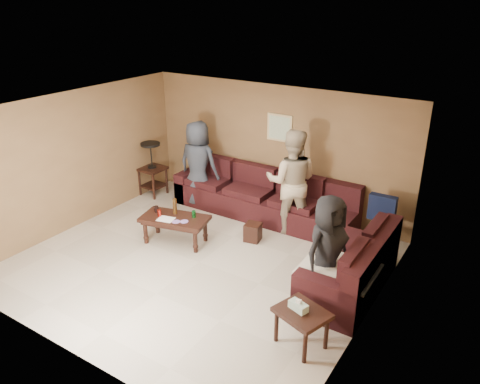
{
  "coord_description": "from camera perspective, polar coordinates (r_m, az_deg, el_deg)",
  "views": [
    {
      "loc": [
        4.1,
        -5.17,
        4.06
      ],
      "look_at": [
        0.25,
        0.85,
        1.0
      ],
      "focal_mm": 35.0,
      "sensor_mm": 36.0,
      "label": 1
    }
  ],
  "objects": [
    {
      "name": "waste_bin",
      "position": [
        8.28,
        1.58,
        -4.91
      ],
      "size": [
        0.31,
        0.31,
        0.32
      ],
      "primitive_type": "cube",
      "rotation": [
        0.0,
        0.0,
        0.18
      ],
      "color": "black",
      "rests_on": "ground"
    },
    {
      "name": "side_table_right",
      "position": [
        5.93,
        7.5,
        -14.74
      ],
      "size": [
        0.74,
        0.66,
        0.65
      ],
      "rotation": [
        0.0,
        0.0,
        -0.32
      ],
      "color": "black",
      "rests_on": "ground"
    },
    {
      "name": "sectional_sofa",
      "position": [
        8.33,
        5.75,
        -3.56
      ],
      "size": [
        4.65,
        2.9,
        0.97
      ],
      "color": "#331114",
      "rests_on": "ground"
    },
    {
      "name": "person_right",
      "position": [
        6.58,
        10.57,
        -6.94
      ],
      "size": [
        0.74,
        0.91,
        1.6
      ],
      "primitive_type": "imported",
      "rotation": [
        0.0,
        0.0,
        1.24
      ],
      "color": "black",
      "rests_on": "ground"
    },
    {
      "name": "room",
      "position": [
        7.02,
        -5.47,
        3.1
      ],
      "size": [
        5.6,
        5.5,
        2.5
      ],
      "color": "#B7AD9A",
      "rests_on": "ground"
    },
    {
      "name": "wall_art",
      "position": [
        8.95,
        4.85,
        7.8
      ],
      "size": [
        0.52,
        0.04,
        0.52
      ],
      "color": "tan",
      "rests_on": "ground"
    },
    {
      "name": "end_table_left",
      "position": [
        10.17,
        -10.66,
        2.91
      ],
      "size": [
        0.52,
        0.52,
        1.16
      ],
      "rotation": [
        0.0,
        0.0,
        -0.02
      ],
      "color": "black",
      "rests_on": "ground"
    },
    {
      "name": "person_middle",
      "position": [
        8.37,
        6.29,
        1.28
      ],
      "size": [
        1.14,
        1.03,
        1.92
      ],
      "primitive_type": "imported",
      "rotation": [
        0.0,
        0.0,
        3.54
      ],
      "color": "tan",
      "rests_on": "ground"
    },
    {
      "name": "coffee_table",
      "position": [
        8.2,
        -7.95,
        -3.5
      ],
      "size": [
        1.26,
        0.83,
        0.76
      ],
      "rotation": [
        0.0,
        0.0,
        0.23
      ],
      "color": "black",
      "rests_on": "ground"
    },
    {
      "name": "person_left",
      "position": [
        9.46,
        -5.12,
        3.44
      ],
      "size": [
        0.91,
        0.64,
        1.76
      ],
      "primitive_type": "imported",
      "rotation": [
        0.0,
        0.0,
        3.24
      ],
      "color": "#2D333E",
      "rests_on": "ground"
    }
  ]
}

